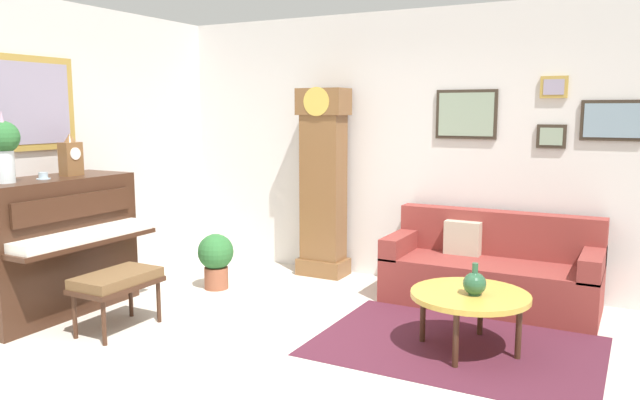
# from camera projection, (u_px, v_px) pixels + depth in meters

# --- Properties ---
(ground_plane) EXTENTS (6.40, 6.00, 0.10)m
(ground_plane) POSITION_uv_depth(u_px,v_px,m) (277.00, 359.00, 4.59)
(ground_plane) COLOR beige
(wall_left) EXTENTS (0.13, 4.90, 2.80)m
(wall_left) POSITION_uv_depth(u_px,v_px,m) (32.00, 152.00, 5.58)
(wall_left) COLOR silver
(wall_left) RESTS_ON ground_plane
(wall_back) EXTENTS (5.30, 0.13, 2.80)m
(wall_back) POSITION_uv_depth(u_px,v_px,m) (398.00, 147.00, 6.47)
(wall_back) COLOR silver
(wall_back) RESTS_ON ground_plane
(area_rug) EXTENTS (2.10, 1.50, 0.01)m
(area_rug) POSITION_uv_depth(u_px,v_px,m) (456.00, 346.00, 4.70)
(area_rug) COLOR #4C1E2D
(area_rug) RESTS_ON ground_plane
(piano) EXTENTS (0.87, 1.44, 1.21)m
(piano) POSITION_uv_depth(u_px,v_px,m) (53.00, 245.00, 5.42)
(piano) COLOR #3D2316
(piano) RESTS_ON ground_plane
(piano_bench) EXTENTS (0.42, 0.70, 0.48)m
(piano_bench) POSITION_uv_depth(u_px,v_px,m) (117.00, 282.00, 5.00)
(piano_bench) COLOR #3D2316
(piano_bench) RESTS_ON ground_plane
(grandfather_clock) EXTENTS (0.52, 0.34, 2.03)m
(grandfather_clock) POSITION_uv_depth(u_px,v_px,m) (323.00, 187.00, 6.63)
(grandfather_clock) COLOR brown
(grandfather_clock) RESTS_ON ground_plane
(couch) EXTENTS (1.90, 0.80, 0.84)m
(couch) POSITION_uv_depth(u_px,v_px,m) (491.00, 271.00, 5.71)
(couch) COLOR maroon
(couch) RESTS_ON ground_plane
(coffee_table) EXTENTS (0.88, 0.88, 0.44)m
(coffee_table) POSITION_uv_depth(u_px,v_px,m) (470.00, 297.00, 4.57)
(coffee_table) COLOR gold
(coffee_table) RESTS_ON ground_plane
(mantel_clock) EXTENTS (0.13, 0.18, 0.38)m
(mantel_clock) POSITION_uv_depth(u_px,v_px,m) (71.00, 157.00, 5.52)
(mantel_clock) COLOR brown
(mantel_clock) RESTS_ON piano
(flower_vase) EXTENTS (0.26, 0.26, 0.58)m
(flower_vase) POSITION_uv_depth(u_px,v_px,m) (3.00, 144.00, 4.93)
(flower_vase) COLOR silver
(flower_vase) RESTS_ON piano
(teacup) EXTENTS (0.12, 0.12, 0.06)m
(teacup) POSITION_uv_depth(u_px,v_px,m) (43.00, 176.00, 5.24)
(teacup) COLOR #ADC6D6
(teacup) RESTS_ON piano
(green_jug) EXTENTS (0.17, 0.17, 0.24)m
(green_jug) POSITION_uv_depth(u_px,v_px,m) (475.00, 283.00, 4.51)
(green_jug) COLOR #234C33
(green_jug) RESTS_ON coffee_table
(potted_plant) EXTENTS (0.36, 0.36, 0.56)m
(potted_plant) POSITION_uv_depth(u_px,v_px,m) (216.00, 257.00, 6.19)
(potted_plant) COLOR #935138
(potted_plant) RESTS_ON ground_plane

